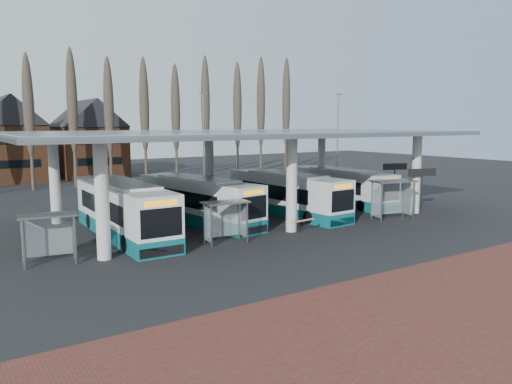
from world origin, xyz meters
TOP-DOWN VIEW (x-y plane):
  - ground at (0.00, 0.00)m, footprint 140.00×140.00m
  - brick_strip at (0.00, -12.00)m, footprint 70.00×10.00m
  - station_canopy at (0.00, 8.00)m, footprint 32.00×16.00m
  - poplar_row at (0.00, 33.00)m, footprint 45.10×1.10m
  - lamp_post_b at (6.00, 26.00)m, footprint 0.80×0.16m
  - lamp_post_c at (20.00, 20.00)m, footprint 0.80×0.16m
  - bus_0 at (-9.39, 7.13)m, footprint 2.72×12.12m
  - bus_1 at (-3.64, 8.45)m, footprint 4.29×11.62m
  - bus_2 at (3.34, 7.53)m, footprint 3.26×11.61m
  - bus_3 at (10.30, 8.91)m, footprint 2.45×10.90m
  - shelter_0 at (-14.47, 3.23)m, footprint 2.86×1.73m
  - shelter_1 at (-5.09, 2.18)m, footprint 2.73×1.53m
  - shelter_2 at (8.36, 1.64)m, footprint 3.38×2.26m
  - info_sign_0 at (12.06, 1.98)m, footprint 2.27×0.80m
  - info_sign_1 at (15.16, 7.33)m, footprint 2.18×0.87m
  - barrier at (0.18, 1.62)m, footprint 1.96×0.62m

SIDE VIEW (x-z plane):
  - ground at x=0.00m, z-range 0.00..0.00m
  - brick_strip at x=0.00m, z-range 0.00..0.03m
  - barrier at x=0.18m, z-range 0.27..1.25m
  - bus_3 at x=10.30m, z-range -0.09..2.93m
  - bus_1 at x=-3.64m, z-range -0.09..3.07m
  - bus_2 at x=3.34m, z-range -0.09..3.09m
  - bus_0 at x=-9.39m, z-range -0.10..3.26m
  - shelter_1 at x=-5.09m, z-range 0.56..3.00m
  - shelter_0 at x=-14.47m, z-range 0.57..3.07m
  - shelter_2 at x=8.36m, z-range 0.65..3.52m
  - info_sign_1 at x=15.16m, z-range 1.15..4.53m
  - info_sign_0 at x=12.06m, z-range 1.18..4.66m
  - lamp_post_b at x=6.00m, z-range 0.25..10.42m
  - lamp_post_c at x=20.00m, z-range 0.25..10.42m
  - station_canopy at x=0.00m, z-range 2.51..8.85m
  - poplar_row at x=0.00m, z-range 1.53..16.03m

